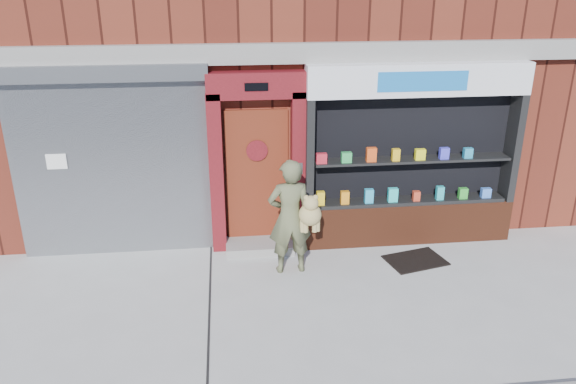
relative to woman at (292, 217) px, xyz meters
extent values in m
plane|color=#9E9E99|center=(0.31, -0.98, -0.91)|extent=(80.00, 80.00, 0.00)
cube|color=gray|center=(0.31, 0.94, 2.24)|extent=(12.00, 0.16, 0.30)
cube|color=gray|center=(-2.69, 0.96, 0.49)|extent=(3.00, 0.10, 2.80)
cube|color=slate|center=(-2.69, 0.90, 2.01)|extent=(3.10, 0.30, 0.24)
cube|color=white|center=(-3.49, 0.90, 0.69)|extent=(0.30, 0.01, 0.24)
cube|color=#500D12|center=(-1.09, 0.88, 0.39)|extent=(0.22, 0.28, 2.60)
cube|color=#500D12|center=(0.21, 0.88, 0.39)|extent=(0.22, 0.28, 2.60)
cube|color=#500D12|center=(-0.44, 0.88, 1.79)|extent=(1.50, 0.28, 0.40)
cube|color=black|center=(-0.44, 0.73, 1.79)|extent=(0.35, 0.01, 0.12)
cube|color=#602111|center=(-0.44, 0.99, 0.29)|extent=(1.00, 0.06, 2.20)
cylinder|color=black|center=(-0.44, 0.95, 0.74)|extent=(0.28, 0.02, 0.28)
cylinder|color=#500D12|center=(-0.44, 0.94, 0.74)|extent=(0.34, 0.02, 0.34)
cube|color=gray|center=(-0.44, 0.72, -0.83)|extent=(1.10, 0.55, 0.15)
cube|color=slate|center=(0.21, 0.73, 0.49)|extent=(0.10, 0.02, 0.18)
cube|color=#5B2715|center=(2.06, 0.82, -0.56)|extent=(3.50, 0.40, 0.70)
cube|color=black|center=(0.37, 0.82, 0.69)|extent=(0.12, 0.40, 1.80)
cube|color=black|center=(3.75, 0.82, 0.69)|extent=(0.12, 0.40, 1.80)
cube|color=black|center=(2.06, 1.01, 0.69)|extent=(3.30, 0.03, 1.80)
cube|color=black|center=(2.06, 0.82, -0.18)|extent=(3.20, 0.36, 0.06)
cube|color=black|center=(2.06, 0.82, 0.54)|extent=(3.20, 0.36, 0.04)
cube|color=white|center=(2.06, 0.82, 1.84)|extent=(3.50, 0.40, 0.50)
cube|color=#1765B0|center=(2.06, 0.62, 1.84)|extent=(1.40, 0.01, 0.30)
cube|color=yellow|center=(0.56, 0.74, -0.03)|extent=(0.13, 0.09, 0.23)
cube|color=orange|center=(0.96, 0.74, -0.04)|extent=(0.13, 0.09, 0.21)
cube|color=#29A4D0|center=(1.36, 0.74, -0.03)|extent=(0.14, 0.09, 0.23)
cube|color=#29CECD|center=(1.76, 0.74, -0.03)|extent=(0.16, 0.09, 0.23)
cube|color=red|center=(2.16, 0.74, -0.07)|extent=(0.11, 0.09, 0.16)
cube|color=#24ABB5|center=(2.56, 0.74, -0.03)|extent=(0.12, 0.09, 0.23)
cube|color=green|center=(2.96, 0.74, -0.06)|extent=(0.14, 0.09, 0.18)
cube|color=#437BE6|center=(3.36, 0.74, -0.07)|extent=(0.16, 0.09, 0.16)
cube|color=red|center=(0.56, 0.74, 0.65)|extent=(0.17, 0.09, 0.16)
cube|color=green|center=(0.96, 0.74, 0.65)|extent=(0.16, 0.09, 0.16)
cube|color=#ED5019|center=(1.36, 0.74, 0.68)|extent=(0.16, 0.09, 0.23)
cube|color=yellow|center=(1.76, 0.74, 0.66)|extent=(0.12, 0.09, 0.19)
cube|color=#FBF41A|center=(2.16, 0.74, 0.65)|extent=(0.16, 0.09, 0.18)
cube|color=#4242E2|center=(2.56, 0.74, 0.66)|extent=(0.15, 0.09, 0.18)
cube|color=teal|center=(2.96, 0.74, 0.65)|extent=(0.14, 0.09, 0.17)
imported|color=#585C3C|center=(-0.03, 0.01, -0.01)|extent=(0.68, 0.48, 1.79)
sphere|color=tan|center=(0.26, -0.08, 0.06)|extent=(0.34, 0.34, 0.34)
sphere|color=tan|center=(0.26, -0.14, 0.26)|extent=(0.22, 0.22, 0.22)
sphere|color=tan|center=(0.19, -0.14, 0.35)|extent=(0.08, 0.08, 0.08)
sphere|color=tan|center=(0.33, -0.14, 0.35)|extent=(0.08, 0.08, 0.08)
cylinder|color=tan|center=(0.15, -0.08, -0.11)|extent=(0.08, 0.08, 0.20)
cylinder|color=tan|center=(0.37, -0.08, -0.11)|extent=(0.08, 0.08, 0.20)
cylinder|color=tan|center=(0.19, -0.11, -0.11)|extent=(0.08, 0.08, 0.20)
cylinder|color=tan|center=(0.33, -0.11, -0.11)|extent=(0.08, 0.08, 0.20)
cube|color=black|center=(1.99, 0.07, -0.89)|extent=(1.02, 0.82, 0.02)
camera|label=1|loc=(-0.92, -7.53, 3.40)|focal=35.00mm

